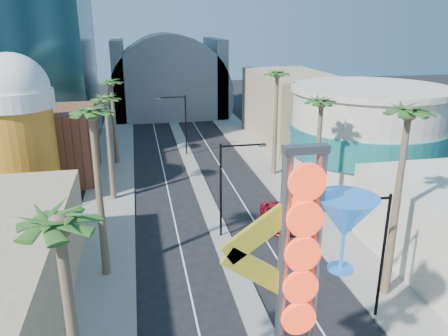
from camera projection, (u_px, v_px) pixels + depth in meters
sidewalk_west at (111, 182)px, 48.41m from camera, size 5.00×100.00×0.15m
sidewalk_east at (275, 171)px, 51.98m from camera, size 5.00×100.00×0.15m
median at (193, 168)px, 52.98m from camera, size 1.60×84.00×0.15m
brick_filler_west at (50, 144)px, 48.73m from camera, size 10.00×10.00×8.00m
filler_east at (292, 108)px, 63.71m from camera, size 10.00×20.00×10.00m
beer_mug at (18, 127)px, 39.88m from camera, size 7.00×7.00×14.50m
turquoise_building at (366, 136)px, 47.28m from camera, size 16.60×16.60×10.60m
canopy at (169, 92)px, 83.22m from camera, size 22.00×16.00×22.00m
neon_sign at (317, 265)px, 18.28m from camera, size 6.53×2.60×12.55m
streetlight_0 at (227, 181)px, 34.83m from camera, size 3.79×0.25×8.00m
streetlight_1 at (182, 119)px, 56.92m from camera, size 3.79×0.25×8.00m
streetlight_2 at (377, 246)px, 24.86m from camera, size 3.45×0.25×8.00m
palm_0 at (61, 242)px, 14.71m from camera, size 2.40×2.40×11.70m
palm_1 at (92, 125)px, 27.43m from camera, size 2.40×2.40×12.70m
palm_2 at (106, 106)px, 40.86m from camera, size 2.40×2.40×11.20m
palm_3 at (111, 88)px, 52.01m from camera, size 2.40×2.40×11.20m
palm_5 at (407, 126)px, 25.09m from camera, size 2.40×2.40×13.20m
palm_6 at (321, 110)px, 36.67m from camera, size 2.40×2.40×11.70m
palm_7 at (277, 81)px, 47.53m from camera, size 2.40×2.40×12.70m
red_pickup at (279, 216)px, 38.26m from camera, size 3.04×5.76×1.55m
pedestrian_b at (348, 221)px, 36.80m from camera, size 0.99×0.86×1.76m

